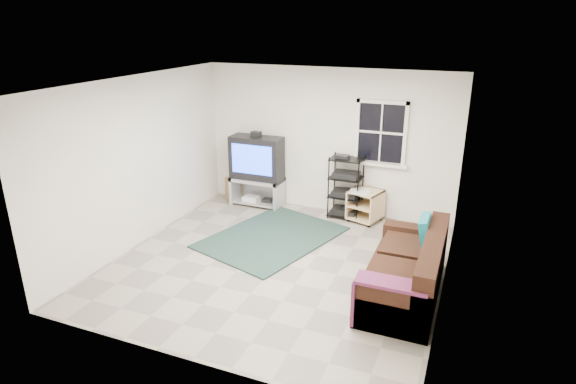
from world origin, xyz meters
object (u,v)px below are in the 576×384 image
at_px(tv_unit, 257,165).
at_px(sofa, 407,273).
at_px(av_rack, 345,191).
at_px(side_table_left, 364,204).
at_px(side_table_right, 366,203).

height_order(tv_unit, sofa, tv_unit).
distance_m(tv_unit, av_rack, 1.74).
relative_size(side_table_left, sofa, 0.28).
relative_size(tv_unit, side_table_right, 2.25).
height_order(side_table_left, side_table_right, side_table_right).
relative_size(side_table_left, side_table_right, 0.86).
distance_m(av_rack, side_table_right, 0.42).
xyz_separation_m(side_table_right, sofa, (1.06, -2.21, -0.01)).
xyz_separation_m(tv_unit, sofa, (3.16, -2.19, -0.47)).
height_order(tv_unit, av_rack, tv_unit).
relative_size(side_table_right, sofa, 0.32).
height_order(av_rack, side_table_right, av_rack).
bearing_deg(side_table_left, tv_unit, -178.61).
xyz_separation_m(side_table_left, sofa, (1.11, -2.24, 0.03)).
distance_m(av_rack, side_table_left, 0.39).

